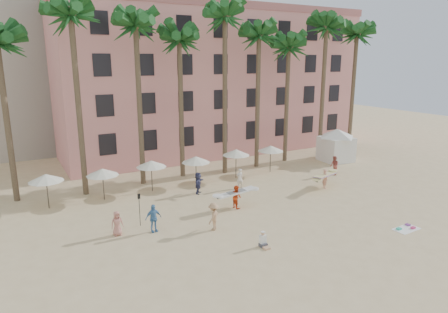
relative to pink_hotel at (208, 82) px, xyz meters
name	(u,v)px	position (x,y,z in m)	size (l,w,h in m)	color
ground	(296,235)	(-7.00, -26.00, -8.00)	(120.00, 120.00, 0.00)	#D1B789
pink_hotel	(208,82)	(0.00, 0.00, 0.00)	(35.00, 14.00, 16.00)	pink
palm_row	(197,33)	(-6.49, -11.00, 4.97)	(44.40, 5.40, 16.30)	brown
umbrella_row	(174,161)	(-10.00, -13.50, -5.67)	(22.50, 2.70, 2.73)	#332B23
cabana	(336,142)	(8.70, -13.28, -5.93)	(4.79, 4.79, 3.50)	white
beach_towel	(406,228)	(-0.10, -28.75, -7.97)	(1.85, 1.10, 0.14)	white
carrier_yellow	(325,177)	(1.14, -19.78, -7.03)	(3.39, 2.08, 1.68)	tan
carrier_white	(236,196)	(-7.84, -20.12, -7.07)	(3.19, 0.90, 1.72)	red
beachgoers	(224,193)	(-8.30, -19.02, -7.11)	(22.32, 8.39, 1.84)	tan
paddle	(139,206)	(-15.07, -19.86, -6.59)	(0.18, 0.04, 2.23)	black
seated_man	(263,242)	(-9.69, -26.35, -7.68)	(0.41, 0.72, 0.93)	#3F3F4C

